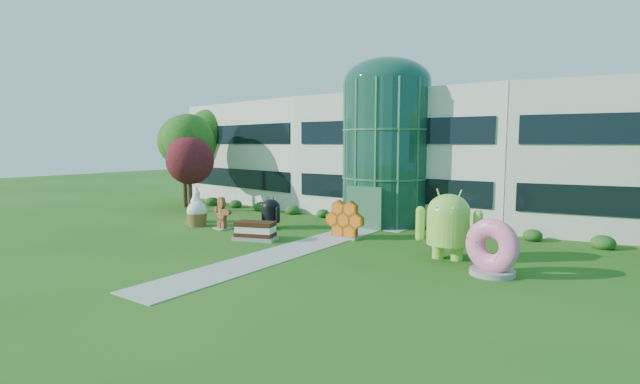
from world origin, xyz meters
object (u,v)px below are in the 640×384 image
Objects in this scene: android_green at (448,221)px; android_black at (271,211)px; donut at (493,246)px; gingerbread at (222,213)px.

android_black is at bearing 166.18° from android_green.
gingerbread is at bearing -170.49° from donut.
gingerbread is (-17.33, 0.73, -0.15)m from donut.
android_green is at bearing 160.83° from donut.
android_green is 1.60× the size of gingerbread.
android_black is (-12.50, 1.39, -0.74)m from android_green.
android_black is 3.18m from gingerbread.
donut is 1.05× the size of gingerbread.
android_black is 0.97× the size of gingerbread.
android_black is at bearing 60.47° from gingerbread.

